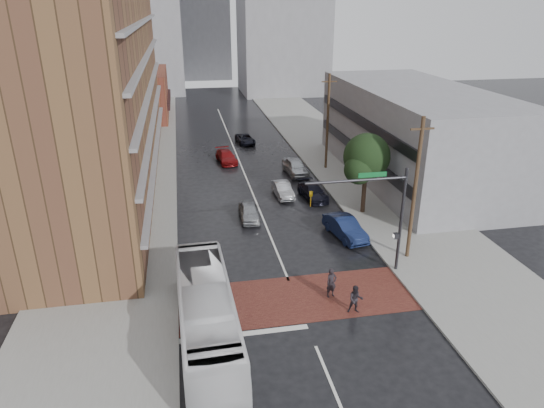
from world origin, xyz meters
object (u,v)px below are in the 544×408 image
car_parked_far (296,167)px  pedestrian_b (356,299)px  car_travel_a (249,212)px  transit_bus (206,314)px  car_travel_b (283,190)px  suv_travel (245,139)px  car_parked_mid (313,192)px  car_travel_c (226,157)px  car_parked_near (345,228)px  pedestrian_a (331,283)px

car_parked_far → pedestrian_b: bearing=-99.8°
pedestrian_b → car_travel_a: size_ratio=0.44×
car_travel_a → car_parked_far: (6.35, 10.30, 0.15)m
transit_bus → pedestrian_b: bearing=4.4°
pedestrian_b → transit_bus: bearing=-162.1°
car_travel_b → car_parked_far: bearing=63.8°
pedestrian_b → car_travel_b: pedestrian_b is taller
transit_bus → car_travel_b: 21.07m
suv_travel → car_parked_mid: size_ratio=0.94×
car_travel_c → car_parked_near: (7.02, -20.27, 0.12)m
car_travel_c → suv_travel: (3.12, 7.44, -0.07)m
car_travel_b → pedestrian_a: bearing=-94.0°
pedestrian_b → suv_travel: bearing=103.9°
pedestrian_b → car_parked_near: size_ratio=0.37×
car_parked_far → car_parked_near: bearing=-93.2°
pedestrian_a → pedestrian_b: 2.04m
car_travel_a → suv_travel: (2.81, 23.11, -0.09)m
suv_travel → car_parked_far: 13.30m
transit_bus → car_parked_mid: size_ratio=2.64×
pedestrian_a → car_parked_far: bearing=66.8°
car_travel_c → pedestrian_a: bearing=-90.3°
transit_bus → car_parked_near: (11.04, 10.34, -0.87)m
pedestrian_b → car_parked_far: bearing=96.7°
car_parked_near → car_parked_far: (-0.36, 14.89, 0.05)m
car_parked_near → car_travel_a: bearing=134.8°
pedestrian_b → car_travel_b: 18.53m
pedestrian_b → car_parked_near: (2.55, 9.44, -0.10)m
transit_bus → suv_travel: bearing=77.7°
car_travel_c → car_parked_mid: car_travel_c is taller
pedestrian_a → car_travel_c: 28.10m
car_travel_a → suv_travel: car_travel_a is taller
car_travel_b → car_travel_c: (-4.08, 11.19, -0.01)m
pedestrian_b → suv_travel: 37.17m
car_parked_near → car_parked_far: car_parked_far is taller
pedestrian_b → car_travel_a: bearing=118.3°
transit_bus → car_travel_a: 15.58m
pedestrian_a → car_travel_b: bearing=72.9°
pedestrian_b → car_travel_c: pedestrian_b is taller
car_travel_c → car_parked_mid: size_ratio=1.01×
car_travel_c → pedestrian_b: bearing=-89.1°
car_travel_a → suv_travel: 23.28m
car_travel_a → car_travel_b: bearing=51.6°
pedestrian_a → suv_travel: bearing=75.3°
car_parked_near → car_parked_mid: car_parked_near is taller
pedestrian_a → car_travel_c: pedestrian_a is taller
pedestrian_a → car_travel_b: (0.49, 16.68, -0.29)m
pedestrian_a → car_travel_c: (-3.59, 27.87, -0.30)m
suv_travel → car_travel_a: bearing=-104.1°
car_travel_c → car_parked_near: size_ratio=0.96×
car_travel_c → transit_bus: bearing=-105.1°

